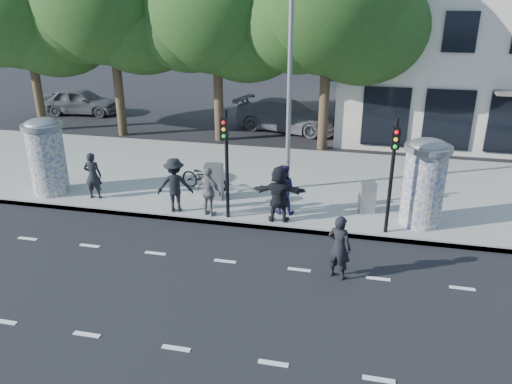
% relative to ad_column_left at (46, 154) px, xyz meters
% --- Properties ---
extents(ground, '(120.00, 120.00, 0.00)m').
position_rel_ad_column_left_xyz_m(ground, '(7.20, -4.50, -1.54)').
color(ground, black).
rests_on(ground, ground).
extents(sidewalk, '(40.00, 8.00, 0.15)m').
position_rel_ad_column_left_xyz_m(sidewalk, '(7.20, 3.00, -1.46)').
color(sidewalk, gray).
rests_on(sidewalk, ground).
extents(curb, '(40.00, 0.10, 0.16)m').
position_rel_ad_column_left_xyz_m(curb, '(7.20, -0.95, -1.46)').
color(curb, slate).
rests_on(curb, ground).
extents(lane_dash_near, '(32.00, 0.12, 0.01)m').
position_rel_ad_column_left_xyz_m(lane_dash_near, '(7.20, -6.70, -1.53)').
color(lane_dash_near, silver).
rests_on(lane_dash_near, ground).
extents(lane_dash_far, '(32.00, 0.12, 0.01)m').
position_rel_ad_column_left_xyz_m(lane_dash_far, '(7.20, -3.10, -1.53)').
color(lane_dash_far, silver).
rests_on(lane_dash_far, ground).
extents(ad_column_left, '(1.36, 1.36, 2.65)m').
position_rel_ad_column_left_xyz_m(ad_column_left, '(0.00, 0.00, 0.00)').
color(ad_column_left, beige).
rests_on(ad_column_left, sidewalk).
extents(ad_column_right, '(1.36, 1.36, 2.65)m').
position_rel_ad_column_left_xyz_m(ad_column_right, '(12.40, 0.20, 0.00)').
color(ad_column_right, beige).
rests_on(ad_column_right, sidewalk).
extents(traffic_pole_near, '(0.22, 0.31, 3.40)m').
position_rel_ad_column_left_xyz_m(traffic_pole_near, '(6.60, -0.71, 0.69)').
color(traffic_pole_near, black).
rests_on(traffic_pole_near, sidewalk).
extents(traffic_pole_far, '(0.22, 0.31, 3.40)m').
position_rel_ad_column_left_xyz_m(traffic_pole_far, '(11.40, -0.71, 0.69)').
color(traffic_pole_far, black).
rests_on(traffic_pole_far, sidewalk).
extents(street_lamp, '(0.25, 0.93, 8.00)m').
position_rel_ad_column_left_xyz_m(street_lamp, '(8.00, 2.13, 3.26)').
color(street_lamp, slate).
rests_on(street_lamp, sidewalk).
extents(tree_far_left, '(7.20, 7.20, 9.26)m').
position_rel_ad_column_left_xyz_m(tree_far_left, '(-5.80, 8.00, 4.65)').
color(tree_far_left, '#38281C').
rests_on(tree_far_left, ground).
extents(tree_near_left, '(6.80, 6.80, 8.97)m').
position_rel_ad_column_left_xyz_m(tree_near_left, '(3.70, 8.20, 4.53)').
color(tree_near_left, '#38281C').
rests_on(tree_near_left, ground).
extents(tree_center, '(7.00, 7.00, 9.30)m').
position_rel_ad_column_left_xyz_m(tree_center, '(8.70, 7.80, 4.77)').
color(tree_center, '#38281C').
rests_on(tree_center, ground).
extents(ped_a, '(0.92, 0.78, 1.61)m').
position_rel_ad_column_left_xyz_m(ped_a, '(-0.03, -0.29, -0.58)').
color(ped_a, black).
rests_on(ped_a, sidewalk).
extents(ped_b, '(0.64, 0.48, 1.61)m').
position_rel_ad_column_left_xyz_m(ped_b, '(1.74, -0.13, -0.58)').
color(ped_b, black).
rests_on(ped_b, sidewalk).
extents(ped_c, '(0.79, 0.62, 1.60)m').
position_rel_ad_column_left_xyz_m(ped_c, '(8.20, 0.04, -0.59)').
color(ped_c, '#221F4E').
rests_on(ped_c, sidewalk).
extents(ped_d, '(1.27, 0.94, 1.76)m').
position_rel_ad_column_left_xyz_m(ped_d, '(4.84, -0.54, -0.51)').
color(ped_d, black).
rests_on(ped_d, sidewalk).
extents(ped_e, '(1.05, 0.83, 1.57)m').
position_rel_ad_column_left_xyz_m(ped_e, '(6.00, -0.65, -0.60)').
color(ped_e, slate).
rests_on(ped_e, sidewalk).
extents(ped_f, '(1.68, 0.73, 1.76)m').
position_rel_ad_column_left_xyz_m(ped_f, '(8.19, -0.56, -0.51)').
color(ped_f, black).
rests_on(ped_f, sidewalk).
extents(man_road, '(0.72, 0.61, 1.69)m').
position_rel_ad_column_left_xyz_m(man_road, '(10.18, -3.23, -0.69)').
color(man_road, black).
rests_on(man_road, ground).
extents(bicycle, '(1.11, 1.96, 0.98)m').
position_rel_ad_column_left_xyz_m(bicycle, '(5.17, 1.35, -0.90)').
color(bicycle, black).
rests_on(bicycle, sidewalk).
extents(cabinet_left, '(0.62, 0.47, 1.22)m').
position_rel_ad_column_left_xyz_m(cabinet_left, '(5.74, 0.71, -0.78)').
color(cabinet_left, slate).
rests_on(cabinet_left, sidewalk).
extents(cabinet_right, '(0.57, 0.47, 1.02)m').
position_rel_ad_column_left_xyz_m(cabinet_right, '(10.81, 0.68, -0.88)').
color(cabinet_right, gray).
rests_on(cabinet_right, sidewalk).
extents(car_left, '(2.22, 4.62, 1.52)m').
position_rel_ad_column_left_xyz_m(car_left, '(-5.77, 11.70, -0.78)').
color(car_left, '#4D5053').
rests_on(car_left, ground).
extents(car_right, '(3.47, 5.79, 1.57)m').
position_rel_ad_column_left_xyz_m(car_right, '(6.59, 10.67, -0.75)').
color(car_right, slate).
rests_on(car_right, ground).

